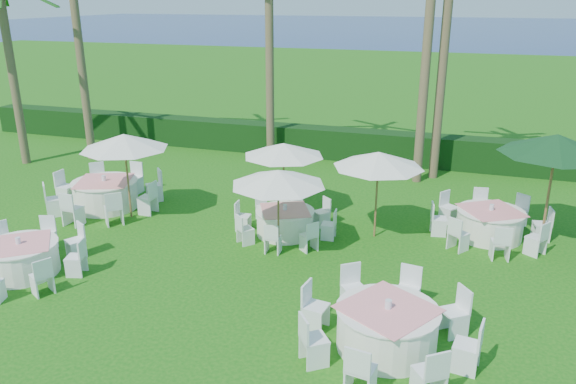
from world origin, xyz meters
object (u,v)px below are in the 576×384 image
at_px(banquet_table_e, 285,221).
at_px(umbrella_d, 378,160).
at_px(umbrella_c, 284,150).
at_px(umbrella_b, 278,178).
at_px(umbrella_green, 557,144).
at_px(banquet_table_a, 21,258).
at_px(banquet_table_f, 490,223).
at_px(banquet_table_d, 106,193).
at_px(banquet_table_c, 387,327).
at_px(umbrella_a, 124,142).

relative_size(banquet_table_e, umbrella_d, 1.17).
bearing_deg(umbrella_c, umbrella_b, -74.35).
bearing_deg(umbrella_d, umbrella_green, 13.06).
relative_size(banquet_table_a, umbrella_d, 1.25).
height_order(banquet_table_a, banquet_table_f, banquet_table_f).
xyz_separation_m(banquet_table_a, umbrella_b, (5.45, 2.98, 1.63)).
relative_size(banquet_table_d, umbrella_d, 1.44).
height_order(banquet_table_c, banquet_table_f, banquet_table_c).
height_order(banquet_table_a, banquet_table_d, banquet_table_d).
xyz_separation_m(banquet_table_d, umbrella_a, (1.17, -0.45, 1.86)).
bearing_deg(banquet_table_c, umbrella_a, 152.74).
relative_size(banquet_table_d, banquet_table_e, 1.23).
height_order(banquet_table_a, umbrella_green, umbrella_green).
height_order(banquet_table_a, banquet_table_e, banquet_table_a).
bearing_deg(banquet_table_c, umbrella_c, 124.11).
bearing_deg(umbrella_green, banquet_table_e, -166.44).
height_order(banquet_table_d, umbrella_green, umbrella_green).
height_order(banquet_table_e, umbrella_a, umbrella_a).
relative_size(banquet_table_f, umbrella_b, 1.31).
distance_m(banquet_table_e, umbrella_c, 2.24).
relative_size(banquet_table_e, umbrella_a, 1.12).
bearing_deg(banquet_table_e, umbrella_green, 13.56).
relative_size(banquet_table_a, banquet_table_e, 1.07).
bearing_deg(banquet_table_f, umbrella_b, -152.22).
height_order(banquet_table_c, umbrella_b, umbrella_b).
distance_m(banquet_table_e, umbrella_d, 3.07).
bearing_deg(umbrella_c, umbrella_a, -158.98).
distance_m(umbrella_c, umbrella_green, 7.29).
xyz_separation_m(banquet_table_a, banquet_table_c, (8.72, -0.32, 0.04)).
bearing_deg(banquet_table_a, banquet_table_c, -2.10).
relative_size(banquet_table_a, umbrella_c, 1.26).
xyz_separation_m(banquet_table_e, umbrella_green, (6.74, 1.63, 2.34)).
bearing_deg(umbrella_green, banquet_table_a, -154.20).
bearing_deg(banquet_table_d, umbrella_b, -12.97).
height_order(banquet_table_d, umbrella_a, umbrella_a).
bearing_deg(umbrella_c, banquet_table_c, -55.89).
bearing_deg(umbrella_c, banquet_table_a, -130.10).
bearing_deg(banquet_table_d, umbrella_d, 2.56).
relative_size(banquet_table_a, banquet_table_d, 0.87).
bearing_deg(banquet_table_e, banquet_table_a, -141.50).
relative_size(banquet_table_a, banquet_table_c, 0.90).
relative_size(banquet_table_d, umbrella_a, 1.38).
height_order(banquet_table_d, umbrella_c, umbrella_c).
bearing_deg(banquet_table_e, umbrella_b, -79.64).
xyz_separation_m(banquet_table_a, umbrella_a, (0.43, 3.95, 1.92)).
bearing_deg(banquet_table_d, umbrella_green, 6.20).
height_order(banquet_table_c, umbrella_c, umbrella_c).
xyz_separation_m(banquet_table_e, banquet_table_f, (5.38, 1.54, 0.04)).
distance_m(banquet_table_e, umbrella_b, 2.05).
relative_size(banquet_table_d, umbrella_b, 1.46).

